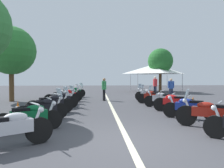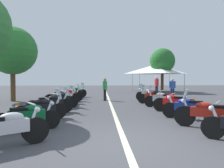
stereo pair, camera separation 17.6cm
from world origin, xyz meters
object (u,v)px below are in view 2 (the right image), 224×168
Objects in this scene: motorcycle_left_row_3 at (51,103)px; motorcycle_right_row_4 at (163,99)px; motorcycle_right_row_1 at (209,114)px; bystander_1 at (172,87)px; motorcycle_right_row_3 at (174,103)px; roadside_tree_2 at (13,51)px; motorcycle_left_row_0 at (4,129)px; bystander_2 at (105,88)px; motorcycle_left_row_1 at (28,116)px; motorcycle_left_row_2 at (42,108)px; motorcycle_right_row_2 at (189,108)px; motorcycle_left_row_4 at (61,100)px; traffic_cone_2 at (18,108)px; motorcycle_right_row_6 at (149,95)px; motorcycle_left_row_7 at (71,93)px; motorcycle_right_row_5 at (153,97)px; traffic_cone_1 at (194,102)px; roadside_tree_0 at (162,61)px; bystander_3 at (157,84)px; motorcycle_left_row_5 at (63,97)px; motorcycle_left_row_6 at (68,95)px; motorcycle_left_row_8 at (75,92)px; event_tent at (156,69)px.

motorcycle_left_row_3 is 0.98× the size of motorcycle_right_row_4.
bystander_1 reaches higher than motorcycle_right_row_1.
motorcycle_right_row_3 is at bearing 121.91° from motorcycle_right_row_4.
roadside_tree_2 is at bearing 8.95° from motorcycle_right_row_4.
bystander_2 is at bearing 41.42° from motorcycle_left_row_0.
motorcycle_right_row_4 reaches higher than motorcycle_left_row_1.
motorcycle_left_row_2 is at bearing 56.00° from motorcycle_left_row_0.
motorcycle_left_row_3 is at bearing 66.53° from motorcycle_left_row_1.
motorcycle_left_row_3 is at bearing 16.39° from motorcycle_right_row_2.
motorcycle_left_row_3 reaches higher than motorcycle_left_row_4.
motorcycle_left_row_4 reaches higher than traffic_cone_2.
motorcycle_right_row_6 is (9.14, -5.47, 0.01)m from motorcycle_left_row_0.
traffic_cone_2 is at bearing 151.01° from motorcycle_left_row_3.
motorcycle_left_row_0 is 10.13m from bystander_2.
motorcycle_left_row_7 is 10.87m from motorcycle_right_row_1.
motorcycle_right_row_5 is at bearing 24.78° from motorcycle_left_row_1.
motorcycle_right_row_3 reaches higher than motorcycle_left_row_0.
motorcycle_left_row_4 is at bearing 1.96° from motorcycle_right_row_2.
motorcycle_left_row_7 is 8.68m from traffic_cone_1.
roadside_tree_0 is at bearing -9.00° from traffic_cone_1.
motorcycle_left_row_7 is 9.65m from motorcycle_right_row_2.
motorcycle_left_row_4 is 1.05× the size of motorcycle_right_row_6.
motorcycle_left_row_3 reaches higher than motorcycle_left_row_1.
bystander_3 reaches higher than motorcycle_right_row_6.
bystander_2 is (2.11, -2.57, 0.46)m from motorcycle_left_row_5.
motorcycle_left_row_1 is 0.95× the size of motorcycle_left_row_6.
motorcycle_left_row_7 is 6.54m from traffic_cone_2.
motorcycle_right_row_1 is 9.37m from bystander_1.
bystander_2 reaches higher than motorcycle_left_row_0.
motorcycle_left_row_0 is at bearing 130.12° from traffic_cone_1.
motorcycle_left_row_8 is (6.16, 0.01, 0.01)m from motorcycle_left_row_4.
motorcycle_left_row_8 is 2.96× the size of traffic_cone_2.
bystander_3 is (11.77, -1.56, 0.55)m from motorcycle_right_row_1.
motorcycle_left_row_6 reaches higher than motorcycle_left_row_2.
motorcycle_left_row_1 is at bearing 153.54° from event_tent.
event_tent is (12.66, -3.04, 2.18)m from motorcycle_right_row_4.
traffic_cone_2 is (-7.80, 1.53, -0.18)m from motorcycle_left_row_8.
roadside_tree_2 reaches higher than motorcycle_left_row_2.
motorcycle_left_row_1 is 7.60m from motorcycle_left_row_6.
motorcycle_right_row_2 is 3.12m from motorcycle_right_row_4.
motorcycle_left_row_4 is 0.36× the size of roadside_tree_0.
motorcycle_right_row_6 is 2.68m from bystander_1.
motorcycle_left_row_4 reaches higher than traffic_cone_1.
event_tent reaches higher than motorcycle_right_row_6.
bystander_2 reaches higher than motorcycle_left_row_8.
motorcycle_left_row_6 is (3.07, 0.08, 0.00)m from motorcycle_left_row_4.
bystander_1 reaches higher than motorcycle_left_row_1.
motorcycle_right_row_4 reaches higher than motorcycle_left_row_7.
motorcycle_left_row_6 is (6.08, -0.02, 0.01)m from motorcycle_left_row_2.
motorcycle_right_row_2 is 15.47m from roadside_tree_0.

